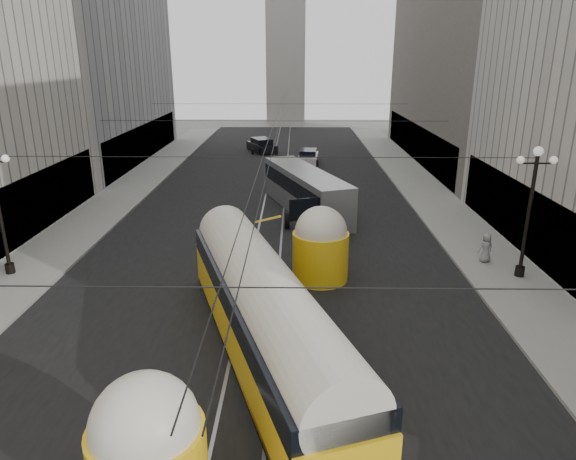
{
  "coord_description": "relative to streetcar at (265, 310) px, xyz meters",
  "views": [
    {
      "loc": [
        1.57,
        -5.31,
        10.37
      ],
      "look_at": [
        1.28,
        14.87,
        3.54
      ],
      "focal_mm": 32.0,
      "sensor_mm": 36.0,
      "label": 1
    }
  ],
  "objects": [
    {
      "name": "road",
      "position": [
        -0.5,
        21.51,
        -1.83
      ],
      "size": [
        20.0,
        85.0,
        0.02
      ],
      "primitive_type": "cube",
      "color": "black",
      "rests_on": "ground"
    },
    {
      "name": "pedestrian_sidewalk_right",
      "position": [
        11.04,
        8.84,
        -0.9
      ],
      "size": [
        0.85,
        0.65,
        1.55
      ],
      "primitive_type": "imported",
      "rotation": [
        0.0,
        0.0,
        3.4
      ],
      "color": "gray",
      "rests_on": "sidewalk_right"
    },
    {
      "name": "rail_right",
      "position": [
        0.25,
        21.51,
        -1.83
      ],
      "size": [
        0.12,
        85.0,
        0.04
      ],
      "primitive_type": "cube",
      "color": "gray",
      "rests_on": "ground"
    },
    {
      "name": "streetcar",
      "position": [
        0.0,
        0.0,
        0.0
      ],
      "size": [
        7.31,
        16.33,
        3.75
      ],
      "color": "yellow",
      "rests_on": "ground"
    },
    {
      "name": "sedan_dark_far",
      "position": [
        -2.8,
        42.33,
        -1.13
      ],
      "size": [
        3.86,
        5.31,
        1.55
      ],
      "color": "black",
      "rests_on": "ground"
    },
    {
      "name": "sedan_white_far",
      "position": [
        2.38,
        35.61,
        -1.19
      ],
      "size": [
        2.25,
        4.65,
        1.42
      ],
      "color": "white",
      "rests_on": "ground"
    },
    {
      "name": "lamppost_right_mid",
      "position": [
        12.1,
        7.01,
        1.91
      ],
      "size": [
        1.86,
        0.44,
        6.37
      ],
      "color": "black",
      "rests_on": "sidewalk_right"
    },
    {
      "name": "catenary",
      "position": [
        -0.38,
        20.5,
        4.05
      ],
      "size": [
        25.0,
        72.0,
        0.23
      ],
      "color": "black",
      "rests_on": "ground"
    },
    {
      "name": "city_bus",
      "position": [
        1.76,
        18.52,
        -0.24
      ],
      "size": [
        6.18,
        11.86,
        2.9
      ],
      "color": "#95979A",
      "rests_on": "ground"
    },
    {
      "name": "sidewalk_right",
      "position": [
        11.5,
        25.01,
        -1.76
      ],
      "size": [
        4.0,
        72.0,
        0.15
      ],
      "primitive_type": "cube",
      "color": "gray",
      "rests_on": "ground"
    },
    {
      "name": "rail_left",
      "position": [
        -1.25,
        21.51,
        -1.83
      ],
      "size": [
        0.12,
        85.0,
        0.04
      ],
      "primitive_type": "cube",
      "color": "gray",
      "rests_on": "ground"
    },
    {
      "name": "building_left_far",
      "position": [
        -20.49,
        37.01,
        12.48
      ],
      "size": [
        12.6,
        28.6,
        28.6
      ],
      "color": "#999999",
      "rests_on": "ground"
    },
    {
      "name": "sidewalk_left",
      "position": [
        -12.5,
        25.01,
        -1.76
      ],
      "size": [
        4.0,
        72.0,
        0.15
      ],
      "primitive_type": "cube",
      "color": "gray",
      "rests_on": "ground"
    },
    {
      "name": "distant_tower",
      "position": [
        -0.5,
        69.01,
        13.14
      ],
      "size": [
        6.0,
        6.0,
        31.36
      ],
      "color": "#B2AFA8",
      "rests_on": "ground"
    }
  ]
}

